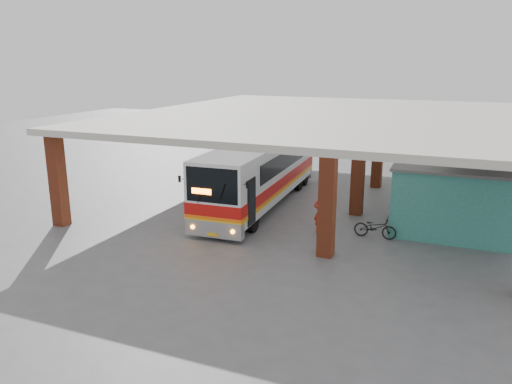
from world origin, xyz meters
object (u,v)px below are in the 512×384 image
object	(u,v)px
red_chair	(404,200)
pedestrian	(321,213)
motorcycle	(375,227)
coach_bus	(261,172)

from	to	relation	value
red_chair	pedestrian	bearing A→B (deg)	-129.57
motorcycle	red_chair	distance (m)	5.60
coach_bus	pedestrian	distance (m)	5.33
motorcycle	pedestrian	distance (m)	2.44
pedestrian	red_chair	bearing A→B (deg)	-119.91
coach_bus	pedestrian	world-z (taller)	coach_bus
pedestrian	red_chair	size ratio (longest dim) A/B	2.47
pedestrian	red_chair	xyz separation A→B (m)	(3.00, 5.80, -0.58)
coach_bus	pedestrian	bearing A→B (deg)	-39.77
coach_bus	pedestrian	size ratio (longest dim) A/B	6.77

